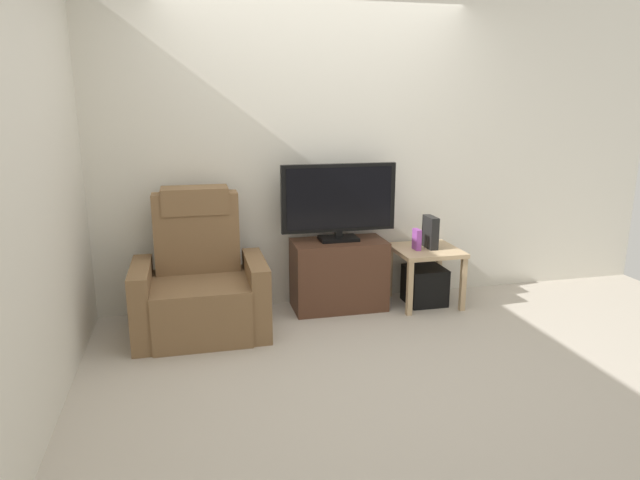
{
  "coord_description": "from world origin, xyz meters",
  "views": [
    {
      "loc": [
        -1.07,
        -3.52,
        1.73
      ],
      "look_at": [
        -0.12,
        0.5,
        0.7
      ],
      "focal_mm": 31.64,
      "sensor_mm": 36.0,
      "label": 1
    }
  ],
  "objects": [
    {
      "name": "ground_plane",
      "position": [
        0.0,
        0.0,
        0.0
      ],
      "size": [
        6.4,
        6.4,
        0.0
      ],
      "primitive_type": "plane",
      "color": "#B2A899"
    },
    {
      "name": "wall_back",
      "position": [
        0.0,
        1.13,
        1.3
      ],
      "size": [
        6.4,
        0.06,
        2.6
      ],
      "primitive_type": "cube",
      "color": "beige",
      "rests_on": "ground"
    },
    {
      "name": "wall_side",
      "position": [
        -1.88,
        0.0,
        1.3
      ],
      "size": [
        0.06,
        4.48,
        2.6
      ],
      "primitive_type": "cube",
      "color": "beige",
      "rests_on": "ground"
    },
    {
      "name": "tv_stand",
      "position": [
        0.13,
        0.87,
        0.3
      ],
      "size": [
        0.78,
        0.4,
        0.59
      ],
      "color": "#4C2D1E",
      "rests_on": "ground"
    },
    {
      "name": "television",
      "position": [
        0.13,
        0.89,
        0.93
      ],
      "size": [
        0.96,
        0.2,
        0.64
      ],
      "color": "black",
      "rests_on": "tv_stand"
    },
    {
      "name": "recliner_armchair",
      "position": [
        -1.02,
        0.65,
        0.37
      ],
      "size": [
        0.98,
        0.78,
        1.08
      ],
      "rotation": [
        0.0,
        0.0,
        0.04
      ],
      "color": "brown",
      "rests_on": "ground"
    },
    {
      "name": "side_table",
      "position": [
        0.89,
        0.81,
        0.41
      ],
      "size": [
        0.54,
        0.54,
        0.49
      ],
      "color": "tan",
      "rests_on": "ground"
    },
    {
      "name": "subwoofer_box",
      "position": [
        0.89,
        0.81,
        0.16
      ],
      "size": [
        0.32,
        0.32,
        0.32
      ],
      "primitive_type": "cube",
      "color": "black",
      "rests_on": "ground"
    },
    {
      "name": "book_upright",
      "position": [
        0.79,
        0.79,
        0.58
      ],
      "size": [
        0.04,
        0.11,
        0.18
      ],
      "primitive_type": "cube",
      "color": "purple",
      "rests_on": "side_table"
    },
    {
      "name": "game_console",
      "position": [
        0.92,
        0.82,
        0.63
      ],
      "size": [
        0.07,
        0.2,
        0.27
      ],
      "primitive_type": "cube",
      "color": "black",
      "rests_on": "side_table"
    }
  ]
}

